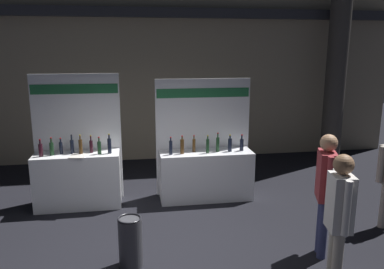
% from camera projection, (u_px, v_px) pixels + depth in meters
% --- Properties ---
extents(ground_plane, '(27.45, 27.45, 0.00)m').
position_uv_depth(ground_plane, '(163.00, 253.00, 5.54)').
color(ground_plane, black).
extents(hall_colonnade, '(13.73, 1.19, 6.88)m').
position_uv_depth(hall_colonnade, '(144.00, 28.00, 9.55)').
color(hall_colonnade, gray).
rests_on(hall_colonnade, ground_plane).
extents(exhibitor_booth_0, '(1.63, 0.71, 2.46)m').
position_uv_depth(exhibitor_booth_0, '(78.00, 174.00, 7.13)').
color(exhibitor_booth_0, white).
rests_on(exhibitor_booth_0, ground_plane).
extents(exhibitor_booth_1, '(1.89, 0.66, 2.35)m').
position_uv_depth(exhibitor_booth_1, '(205.00, 169.00, 7.50)').
color(exhibitor_booth_1, white).
rests_on(exhibitor_booth_1, ground_plane).
extents(trash_bin, '(0.32, 0.32, 0.71)m').
position_uv_depth(trash_bin, '(130.00, 242.00, 5.15)').
color(trash_bin, '#38383D').
rests_on(trash_bin, ground_plane).
extents(visitor_3, '(0.34, 0.55, 1.79)m').
position_uv_depth(visitor_3, '(325.00, 184.00, 5.27)').
color(visitor_3, navy).
rests_on(visitor_3, ground_plane).
extents(visitor_7, '(0.30, 0.49, 1.76)m').
position_uv_depth(visitor_7, '(339.00, 214.00, 4.40)').
color(visitor_7, '#ADA393').
rests_on(visitor_7, ground_plane).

